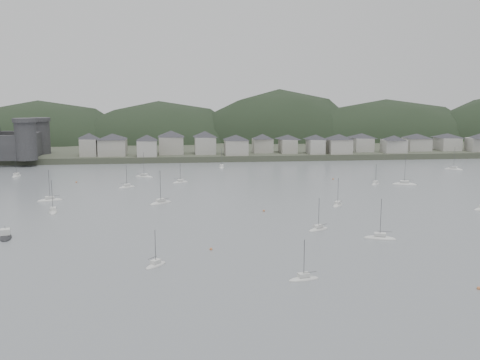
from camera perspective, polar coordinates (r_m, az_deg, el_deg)
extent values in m
plane|color=slate|center=(110.61, 4.59, -9.17)|extent=(900.00, 900.00, 0.00)
cube|color=#383D2D|center=(399.91, -3.69, 4.28)|extent=(900.00, 250.00, 3.00)
ellipsoid|color=black|center=(388.16, -20.06, 1.88)|extent=(138.98, 92.48, 81.13)
ellipsoid|color=black|center=(378.66, -8.38, 2.19)|extent=(132.08, 90.41, 79.74)
ellipsoid|color=black|center=(385.58, 4.05, 1.98)|extent=(133.88, 88.37, 101.41)
ellipsoid|color=black|center=(401.43, 14.82, 2.32)|extent=(165.81, 81.78, 82.55)
cylinder|color=#323234|center=(279.15, -21.48, 3.79)|extent=(10.00, 10.00, 18.00)
cylinder|color=#323234|center=(306.26, -20.15, 4.18)|extent=(10.00, 10.00, 17.00)
cube|color=#323234|center=(292.91, -20.75, 3.46)|extent=(3.50, 30.00, 12.00)
cube|color=#A3A295|center=(289.64, -15.45, 3.32)|extent=(8.34, 12.91, 8.59)
pyramid|color=#2A2A2F|center=(289.15, -15.50, 4.46)|extent=(15.78, 15.78, 3.01)
cube|color=#A3A295|center=(287.47, -13.16, 3.34)|extent=(13.68, 13.35, 8.36)
pyramid|color=#2A2A2F|center=(286.99, -13.20, 4.46)|extent=(20.07, 20.07, 2.93)
cube|color=#B7B3AC|center=(280.75, -9.67, 3.29)|extent=(9.78, 10.20, 8.08)
pyramid|color=#2A2A2F|center=(280.27, -9.70, 4.40)|extent=(14.83, 14.83, 2.83)
cube|color=#A3A295|center=(289.91, -7.20, 3.63)|extent=(12.59, 13.33, 9.09)
pyramid|color=#2A2A2F|center=(289.41, -7.22, 4.84)|extent=(19.24, 19.24, 3.18)
cube|color=#B7B3AC|center=(288.77, -3.66, 3.64)|extent=(10.74, 12.17, 8.87)
pyramid|color=#2A2A2F|center=(288.27, -3.68, 4.82)|extent=(17.01, 17.01, 3.10)
cube|color=#A3A295|center=(283.57, -0.42, 3.44)|extent=(11.63, 12.09, 7.69)
pyramid|color=#2A2A2F|center=(283.11, -0.42, 4.48)|extent=(17.61, 17.61, 2.69)
cube|color=#A3A295|center=(294.17, 2.37, 3.61)|extent=(10.37, 9.35, 7.44)
pyramid|color=#2A2A2F|center=(293.74, 2.37, 4.58)|extent=(14.65, 14.65, 2.60)
cube|color=#A3A295|center=(294.23, 5.02, 3.56)|extent=(8.24, 12.20, 7.22)
pyramid|color=#2A2A2F|center=(293.81, 5.03, 4.51)|extent=(15.17, 15.17, 2.53)
cube|color=#B7B3AC|center=(292.28, 7.90, 3.50)|extent=(8.06, 10.91, 7.46)
pyramid|color=#2A2A2F|center=(291.84, 7.92, 4.48)|extent=(14.08, 14.08, 2.61)
cube|color=#A3A295|center=(294.18, 10.30, 3.49)|extent=(11.73, 11.78, 7.66)
pyramid|color=#2A2A2F|center=(293.74, 10.32, 4.50)|extent=(17.46, 17.46, 2.68)
cube|color=#B7B3AC|center=(308.43, 12.58, 3.64)|extent=(10.19, 13.02, 7.33)
pyramid|color=#2A2A2F|center=(308.02, 12.61, 4.56)|extent=(17.23, 17.23, 2.57)
cube|color=#B7B3AC|center=(305.52, 15.77, 3.42)|extent=(11.70, 9.81, 6.88)
pyramid|color=#2A2A2F|center=(305.13, 15.81, 4.29)|extent=(15.97, 15.97, 2.41)
cube|color=#B7B3AC|center=(320.31, 17.96, 3.58)|extent=(12.83, 12.48, 7.00)
pyramid|color=#2A2A2F|center=(319.93, 18.01, 4.42)|extent=(18.79, 18.79, 2.45)
cube|color=#B7B3AC|center=(328.81, 20.84, 3.56)|extent=(11.07, 13.50, 6.97)
pyramid|color=#2A2A2F|center=(328.45, 20.88, 4.37)|extent=(18.25, 18.25, 2.44)
cube|color=#B7B3AC|center=(329.49, 23.82, 3.42)|extent=(13.75, 9.12, 7.34)
ellipsoid|color=silver|center=(169.36, -18.96, -3.20)|extent=(3.84, 7.83, 1.50)
cube|color=silver|center=(169.15, -18.98, -2.85)|extent=(2.14, 2.90, 0.70)
cylinder|color=#3F3F42|center=(168.45, -19.04, -1.59)|extent=(0.12, 0.12, 9.37)
cylinder|color=#3F3F42|center=(167.84, -19.17, -2.76)|extent=(0.77, 3.33, 0.10)
ellipsoid|color=silver|center=(174.54, -8.28, -2.44)|extent=(8.19, 7.04, 1.65)
cube|color=silver|center=(174.32, -8.29, -2.08)|extent=(3.40, 3.18, 0.70)
cylinder|color=#3F3F42|center=(173.57, -8.32, -0.73)|extent=(0.12, 0.12, 10.31)
cylinder|color=#3F3F42|center=(173.31, -7.91, -1.95)|extent=(3.04, 2.29, 0.10)
ellipsoid|color=silver|center=(215.76, 13.98, -0.42)|extent=(5.54, 5.84, 1.22)
cube|color=silver|center=(215.62, 13.99, -0.18)|extent=(2.43, 2.48, 0.70)
cylinder|color=#3F3F42|center=(215.17, 14.02, 0.62)|extent=(0.12, 0.12, 7.63)
cylinder|color=#3F3F42|center=(216.03, 13.74, -0.01)|extent=(1.92, 2.10, 0.10)
ellipsoid|color=silver|center=(256.20, -1.93, 1.30)|extent=(3.13, 7.57, 1.47)
cube|color=silver|center=(256.06, -1.93, 1.53)|extent=(1.89, 2.74, 0.70)
cylinder|color=#3F3F42|center=(255.60, -1.94, 2.36)|extent=(0.12, 0.12, 9.21)
cylinder|color=#3F3F42|center=(257.28, -1.99, 1.69)|extent=(0.45, 3.31, 0.10)
ellipsoid|color=silver|center=(104.38, 6.68, -10.30)|extent=(6.33, 3.11, 1.21)
cube|color=silver|center=(104.09, 6.69, -9.83)|extent=(2.34, 1.73, 0.70)
cylinder|color=#3F3F42|center=(103.15, 6.72, -8.23)|extent=(0.12, 0.12, 7.58)
cylinder|color=#3F3F42|center=(103.95, 7.30, -9.54)|extent=(2.69, 0.64, 0.10)
ellipsoid|color=silver|center=(187.64, -19.24, -2.05)|extent=(8.37, 4.68, 1.59)
cube|color=silver|center=(187.44, -19.26, -1.73)|extent=(3.17, 2.46, 0.70)
cylinder|color=#3F3F42|center=(186.77, -19.32, -0.51)|extent=(0.12, 0.12, 9.96)
cylinder|color=#3F3F42|center=(186.66, -18.88, -1.58)|extent=(3.47, 1.10, 0.10)
ellipsoid|color=silver|center=(230.65, -9.99, 0.31)|extent=(8.46, 6.15, 1.64)
cube|color=silver|center=(230.49, -10.00, 0.58)|extent=(3.38, 2.93, 0.70)
cylinder|color=#3F3F42|center=(229.92, -10.03, 1.60)|extent=(0.12, 0.12, 10.23)
cylinder|color=#3F3F42|center=(229.81, -10.33, 0.69)|extent=(3.30, 1.82, 0.10)
ellipsoid|color=silver|center=(217.44, 16.80, -0.47)|extent=(9.54, 5.86, 1.82)
cube|color=silver|center=(217.25, 16.82, -0.16)|extent=(3.68, 2.97, 0.70)
cylinder|color=#3F3F42|center=(216.59, 16.87, 1.05)|extent=(0.12, 0.12, 11.36)
cylinder|color=#3F3F42|center=(218.29, 17.13, 0.02)|extent=(3.88, 1.50, 0.10)
ellipsoid|color=silver|center=(247.57, -22.32, 0.35)|extent=(3.13, 7.79, 1.52)
cube|color=silver|center=(247.43, -22.34, 0.60)|extent=(1.91, 2.80, 0.70)
cylinder|color=#3F3F42|center=(246.94, -22.39, 1.48)|extent=(0.12, 0.12, 9.49)
cylinder|color=#3F3F42|center=(246.02, -22.40, 0.68)|extent=(0.42, 3.41, 0.10)
ellipsoid|color=silver|center=(141.25, 8.20, -5.18)|extent=(6.67, 5.06, 1.30)
cube|color=silver|center=(141.02, 8.21, -4.80)|extent=(2.69, 2.38, 0.70)
cylinder|color=#3F3F42|center=(140.28, 8.24, -3.51)|extent=(0.12, 0.12, 8.13)
cylinder|color=#3F3F42|center=(140.60, 8.67, -4.62)|extent=(2.58, 1.55, 0.10)
ellipsoid|color=silver|center=(214.49, -6.25, -0.26)|extent=(6.81, 5.05, 1.32)
cube|color=silver|center=(214.34, -6.25, -0.01)|extent=(2.73, 2.39, 0.70)
cylinder|color=#3F3F42|center=(213.84, -6.27, 0.87)|extent=(0.12, 0.12, 8.27)
cylinder|color=#3F3F42|center=(214.82, -6.53, 0.16)|extent=(2.65, 1.53, 0.10)
ellipsoid|color=silver|center=(172.32, 10.17, -2.64)|extent=(5.62, 6.86, 1.36)
cube|color=silver|center=(172.13, 10.18, -2.32)|extent=(2.57, 2.81, 0.70)
cylinder|color=#3F3F42|center=(171.49, 10.21, -1.20)|extent=(0.12, 0.12, 8.51)
cylinder|color=#3F3F42|center=(171.27, 10.50, -2.20)|extent=(1.80, 2.59, 0.10)
ellipsoid|color=silver|center=(112.90, -8.80, -8.84)|extent=(5.07, 5.76, 1.17)
cube|color=silver|center=(112.63, -8.81, -8.41)|extent=(2.27, 2.40, 0.70)
cylinder|color=#3F3F42|center=(111.79, -8.85, -6.98)|extent=(0.12, 0.12, 7.31)
cylinder|color=#3F3F42|center=(113.29, -9.13, -8.02)|extent=(1.70, 2.14, 0.10)
ellipsoid|color=silver|center=(268.25, 21.43, 1.03)|extent=(7.87, 7.19, 1.62)
cube|color=silver|center=(268.11, 21.44, 1.26)|extent=(3.32, 3.19, 0.70)
cylinder|color=#3F3F42|center=(267.63, 21.49, 2.13)|extent=(0.12, 0.12, 10.13)
cylinder|color=#3F3F42|center=(266.70, 21.33, 1.35)|extent=(2.86, 2.42, 0.10)
ellipsoid|color=silver|center=(206.42, -11.75, -0.76)|extent=(6.68, 5.42, 1.32)
cube|color=silver|center=(206.27, -11.75, -0.50)|extent=(2.73, 2.49, 0.70)
cylinder|color=#3F3F42|center=(205.75, -11.78, 0.41)|extent=(0.12, 0.12, 8.27)
cylinder|color=#3F3F42|center=(206.92, -12.02, -0.32)|extent=(2.53, 1.73, 0.10)
ellipsoid|color=silver|center=(135.67, 14.42, -5.96)|extent=(8.09, 5.06, 1.54)
cube|color=silver|center=(135.40, 14.44, -5.53)|extent=(3.13, 2.55, 0.70)
cylinder|color=#3F3F42|center=(134.49, 14.50, -3.92)|extent=(0.12, 0.12, 9.65)
cylinder|color=#3F3F42|center=(136.18, 14.88, -5.22)|extent=(3.28, 1.33, 0.10)
ellipsoid|color=black|center=(143.82, -23.29, -5.58)|extent=(4.48, 8.17, 1.70)
cube|color=silver|center=(143.47, -23.33, -4.99)|extent=(2.64, 2.76, 1.40)
cylinder|color=#3F3F42|center=(143.26, -23.35, -4.65)|extent=(0.10, 0.10, 1.20)
sphere|color=#C47241|center=(224.59, 9.71, 0.11)|extent=(0.70, 0.70, 0.70)
sphere|color=#C47241|center=(107.79, 23.68, -10.33)|extent=(0.70, 0.70, 0.70)
sphere|color=#C47241|center=(122.76, -3.05, -7.23)|extent=(0.70, 0.70, 0.70)
sphere|color=#C47241|center=(161.72, 2.50, -3.24)|extent=(0.70, 0.70, 0.70)
sphere|color=#C47241|center=(222.98, -16.74, -0.21)|extent=(0.70, 0.70, 0.70)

